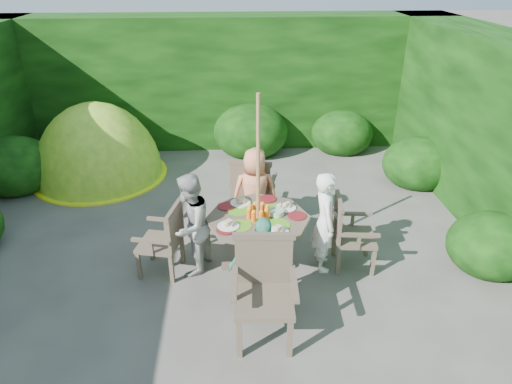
{
  "coord_description": "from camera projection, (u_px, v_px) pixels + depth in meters",
  "views": [
    {
      "loc": [
        0.2,
        -5.06,
        3.43
      ],
      "look_at": [
        0.5,
        -0.05,
        0.85
      ],
      "focal_mm": 32.0,
      "sensor_mm": 36.0,
      "label": 1
    }
  ],
  "objects": [
    {
      "name": "ground",
      "position": [
        218.0,
        248.0,
        6.05
      ],
      "size": [
        60.0,
        60.0,
        0.0
      ],
      "primitive_type": "plane",
      "color": "#4D4A45",
      "rests_on": "ground"
    },
    {
      "name": "garden_chair_back",
      "position": [
        253.0,
        190.0,
        6.41
      ],
      "size": [
        0.71,
        0.66,
        0.99
      ],
      "rotation": [
        0.0,
        0.0,
        2.89
      ],
      "color": "#43392C",
      "rests_on": "ground"
    },
    {
      "name": "child_right",
      "position": [
        325.0,
        222.0,
        5.42
      ],
      "size": [
        0.31,
        0.47,
        1.27
      ],
      "primitive_type": "imported",
      "rotation": [
        0.0,
        0.0,
        1.55
      ],
      "color": "white",
      "rests_on": "ground"
    },
    {
      "name": "garden_chair_front",
      "position": [
        264.0,
        288.0,
        4.46
      ],
      "size": [
        0.65,
        0.59,
        1.04
      ],
      "rotation": [
        0.0,
        0.0,
        -0.05
      ],
      "color": "#43392C",
      "rests_on": "ground"
    },
    {
      "name": "child_back",
      "position": [
        255.0,
        193.0,
        6.11
      ],
      "size": [
        0.62,
        0.4,
        1.26
      ],
      "primitive_type": "imported",
      "rotation": [
        0.0,
        0.0,
        3.14
      ],
      "color": "#E8895F",
      "rests_on": "ground"
    },
    {
      "name": "child_front",
      "position": [
        262.0,
        267.0,
        4.7
      ],
      "size": [
        0.7,
        0.3,
        1.18
      ],
      "primitive_type": "imported",
      "rotation": [
        0.0,
        0.0,
        0.02
      ],
      "color": "#4DB494",
      "rests_on": "ground"
    },
    {
      "name": "patio_table",
      "position": [
        258.0,
        225.0,
        5.41
      ],
      "size": [
        1.26,
        1.26,
        0.87
      ],
      "rotation": [
        0.0,
        0.0,
        -0.01
      ],
      "color": "#43392C",
      "rests_on": "ground"
    },
    {
      "name": "garden_chair_right",
      "position": [
        349.0,
        232.0,
        5.52
      ],
      "size": [
        0.53,
        0.58,
        0.9
      ],
      "rotation": [
        0.0,
        0.0,
        1.47
      ],
      "color": "#43392C",
      "rests_on": "ground"
    },
    {
      "name": "garden_chair_left",
      "position": [
        165.0,
        239.0,
        5.41
      ],
      "size": [
        0.57,
        0.61,
        0.87
      ],
      "rotation": [
        0.0,
        0.0,
        -1.8
      ],
      "color": "#43392C",
      "rests_on": "ground"
    },
    {
      "name": "child_left",
      "position": [
        190.0,
        225.0,
        5.36
      ],
      "size": [
        0.66,
        0.75,
        1.28
      ],
      "primitive_type": "imported",
      "rotation": [
        0.0,
        0.0,
        -1.91
      ],
      "color": "#A7A8A2",
      "rests_on": "ground"
    },
    {
      "name": "hedge_enclosure",
      "position": [
        216.0,
        126.0,
        6.66
      ],
      "size": [
        9.0,
        9.0,
        2.5
      ],
      "color": "black",
      "rests_on": "ground"
    },
    {
      "name": "parasol_pole",
      "position": [
        258.0,
        189.0,
        5.18
      ],
      "size": [
        0.04,
        0.04,
        2.2
      ],
      "primitive_type": "cylinder",
      "rotation": [
        0.0,
        0.0,
        -0.01
      ],
      "color": "olive",
      "rests_on": "ground"
    },
    {
      "name": "dome_tent",
      "position": [
        101.0,
        176.0,
        8.06
      ],
      "size": [
        2.29,
        2.29,
        2.62
      ],
      "rotation": [
        0.0,
        0.0,
        0.04
      ],
      "color": "#75B022",
      "rests_on": "ground"
    }
  ]
}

